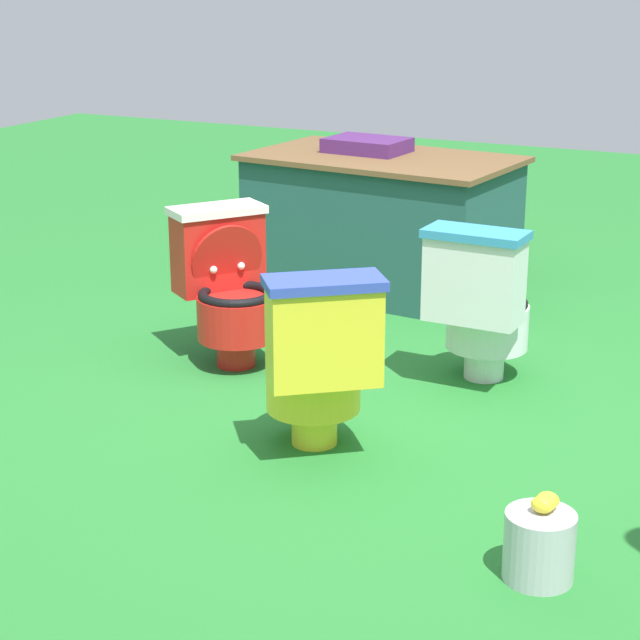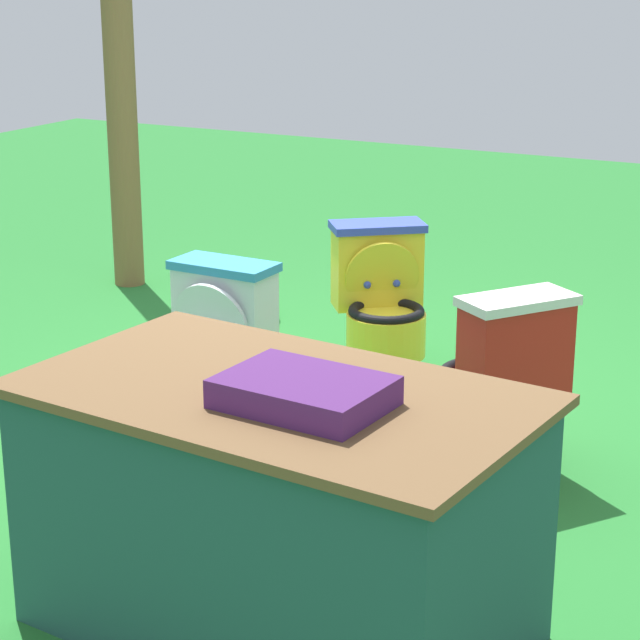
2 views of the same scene
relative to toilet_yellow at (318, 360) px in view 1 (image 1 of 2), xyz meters
name	(u,v)px [view 1 (image 1 of 2)]	position (x,y,z in m)	size (l,w,h in m)	color
ground	(374,404)	(0.00, 0.53, -0.37)	(14.00, 14.00, 0.00)	#26752D
toilet_yellow	(318,360)	(0.00, 0.00, 0.00)	(0.62, 0.64, 0.73)	yellow
toilet_red	(228,285)	(-0.83, 0.73, 0.00)	(0.63, 0.61, 0.73)	red
toilet_white	(481,303)	(0.32, 0.98, 0.00)	(0.44, 0.50, 0.73)	white
vendor_table	(381,222)	(-0.68, 2.17, 0.02)	(1.54, 1.00, 0.85)	#23514C
lemon_bucket	(539,544)	(1.03, -0.55, -0.26)	(0.22, 0.22, 0.28)	#B7B7BF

